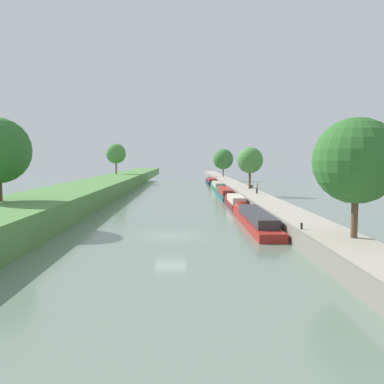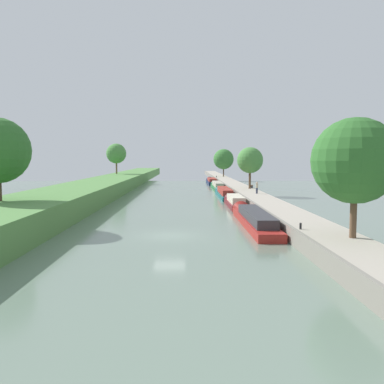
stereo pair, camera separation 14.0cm
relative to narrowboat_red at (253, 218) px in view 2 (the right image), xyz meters
name	(u,v)px [view 2 (the right image)]	position (x,y,z in m)	size (l,w,h in m)	color
ground_plane	(169,235)	(-7.59, -5.12, -0.60)	(160.00, 160.00, 0.00)	slate
left_grassy_bank	(1,221)	(-20.97, -5.12, 0.59)	(8.57, 260.00, 2.37)	#518442
right_towpath	(305,228)	(3.37, -5.12, 0.00)	(3.75, 260.00, 1.19)	#A89E8E
stone_quay	(281,227)	(1.37, -5.12, 0.02)	(0.25, 260.00, 1.24)	gray
narrowboat_red	(253,218)	(0.00, 0.00, 0.00)	(2.11, 16.97, 2.13)	maroon
narrowboat_maroon	(235,202)	(0.06, 14.87, -0.02)	(1.94, 10.81, 2.07)	maroon
narrowboat_teal	(224,193)	(-0.07, 28.13, 0.00)	(1.89, 15.97, 2.07)	#195B60
narrowboat_green	(217,186)	(0.16, 45.56, -0.02)	(1.85, 16.09, 2.04)	#1E6033
narrowboat_navy	(211,181)	(0.05, 62.21, -0.03)	(2.09, 15.05, 2.02)	#141E42
tree_rightbank_near	(355,161)	(4.20, -12.35, 5.41)	(5.35, 5.35, 7.51)	brown
tree_rightbank_midnear	(250,160)	(4.28, 29.36, 5.26)	(4.27, 4.27, 6.82)	brown
tree_rightbank_midfar	(224,159)	(4.09, 74.08, 5.35)	(5.56, 5.56, 7.55)	#4C3828
tree_leftbank_downstream	(116,154)	(-23.27, 62.71, 6.75)	(4.87, 4.87, 7.43)	brown
person_walking	(257,187)	(3.81, 19.94, 1.46)	(0.34, 0.34, 1.66)	#282D42
mooring_bollard_near	(301,226)	(1.80, -9.23, 0.82)	(0.16, 0.16, 0.45)	black
mooring_bollard_far	(217,177)	(1.80, 69.13, 0.82)	(0.16, 0.16, 0.45)	black
park_bench	(251,186)	(4.80, 31.08, 0.94)	(0.44, 1.50, 0.47)	#333338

